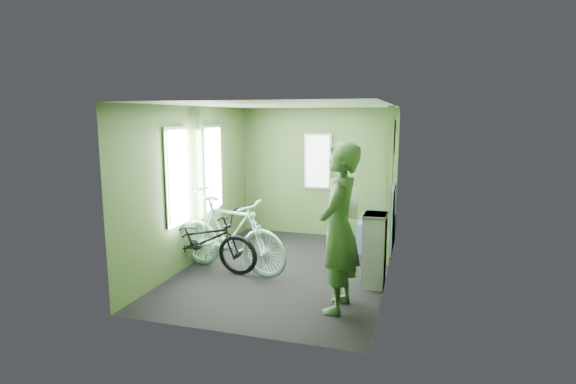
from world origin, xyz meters
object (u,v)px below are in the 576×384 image
(bicycle_black, at_px, (202,270))
(passenger, at_px, (339,228))
(bicycle_mint, at_px, (231,272))
(bench_seat, at_px, (378,230))
(waste_box, at_px, (374,250))

(bicycle_black, bearing_deg, passenger, -106.73)
(bicycle_mint, xyz_separation_m, bench_seat, (1.86, 1.79, 0.30))
(bicycle_mint, bearing_deg, bicycle_black, 110.42)
(bicycle_black, relative_size, passenger, 0.90)
(bicycle_mint, relative_size, waste_box, 1.90)
(bicycle_black, relative_size, waste_box, 1.79)
(bicycle_mint, distance_m, passenger, 2.06)
(bicycle_black, xyz_separation_m, waste_box, (2.38, 0.12, 0.47))
(waste_box, bearing_deg, passenger, -110.25)
(passenger, bearing_deg, waste_box, 163.14)
(waste_box, bearing_deg, bicycle_black, -177.14)
(bicycle_mint, height_order, waste_box, waste_box)
(passenger, distance_m, waste_box, 1.02)
(bicycle_mint, relative_size, bench_seat, 1.74)
(bench_seat, bearing_deg, bicycle_black, -142.41)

